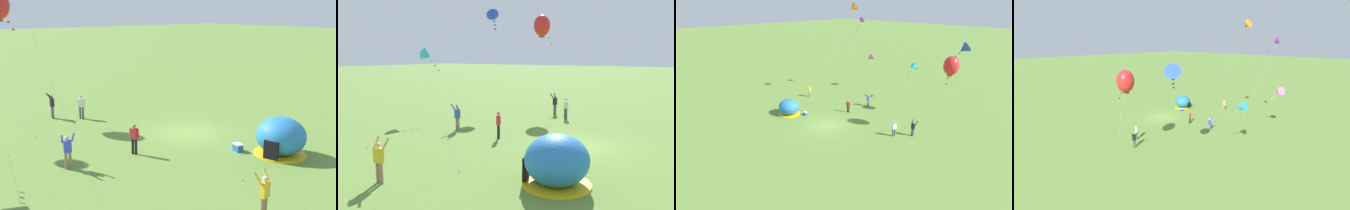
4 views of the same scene
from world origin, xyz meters
TOP-DOWN VIEW (x-y plane):
  - ground_plane at (0.00, 0.00)m, footprint 300.00×300.00m
  - popup_tent at (-6.13, -1.32)m, footprint 2.81×2.81m
  - cooler_box at (-4.34, 0.07)m, footprint 0.59×0.47m
  - person_arms_raised at (-0.73, 8.55)m, footprint 0.55×0.68m
  - person_center_field at (-1.09, 4.84)m, footprint 0.54×0.38m
  - person_near_tent at (7.31, 3.77)m, footprint 0.41×0.51m
  - person_with_toddler at (8.73, 5.38)m, footprint 0.68×0.52m
  - person_flying_kite at (-9.81, 4.87)m, footprint 0.49×0.68m
  - kite_cyan at (2.42, 14.51)m, footprint 1.15×4.77m
  - kite_red at (10.88, 7.84)m, footprint 1.56×2.87m
  - kite_blue at (9.89, 12.78)m, footprint 5.81×5.73m

SIDE VIEW (x-z plane):
  - ground_plane at x=0.00m, z-range 0.00..0.00m
  - cooler_box at x=-4.34m, z-range 0.00..0.44m
  - person_center_field at x=-1.09m, z-range 0.10..1.82m
  - person_near_tent at x=7.31m, z-range 0.10..1.82m
  - popup_tent at x=-6.13m, z-range -0.05..2.05m
  - person_with_toddler at x=8.73m, z-range 0.05..1.94m
  - person_flying_kite at x=-9.81m, z-range 0.05..1.94m
  - person_arms_raised at x=-0.73m, z-range 0.05..1.94m
  - kite_cyan at x=2.42m, z-range 2.28..8.13m
  - kite_red at x=10.88m, z-range 3.50..12.51m
  - kite_blue at x=9.89m, z-range 4.11..13.93m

